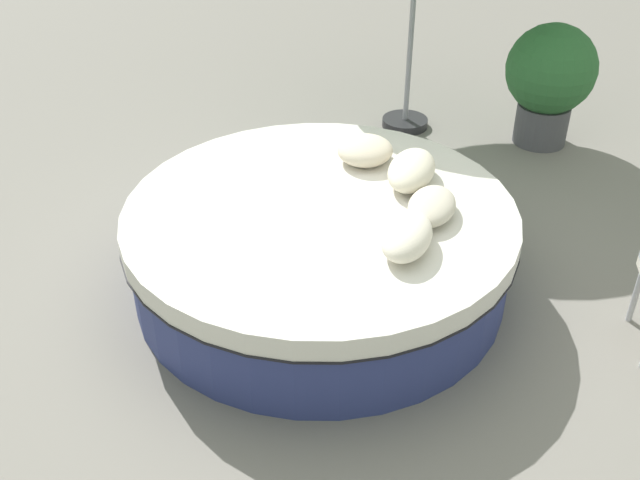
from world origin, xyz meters
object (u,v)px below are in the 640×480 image
(throw_pillow_1, at_px, (432,206))
(throw_pillow_2, at_px, (412,170))
(throw_pillow_0, at_px, (407,236))
(planter, at_px, (550,77))
(round_bed, at_px, (320,247))
(throw_pillow_3, at_px, (365,150))

(throw_pillow_1, height_order, throw_pillow_2, throw_pillow_2)
(throw_pillow_0, relative_size, throw_pillow_1, 1.07)
(planter, bearing_deg, throw_pillow_0, -12.49)
(round_bed, xyz_separation_m, planter, (-2.71, 1.29, 0.32))
(throw_pillow_3, height_order, planter, planter)
(planter, bearing_deg, round_bed, -25.43)
(throw_pillow_1, xyz_separation_m, planter, (-2.58, 0.59, -0.06))
(round_bed, height_order, throw_pillow_0, throw_pillow_0)
(throw_pillow_0, bearing_deg, planter, 167.51)
(throw_pillow_2, relative_size, planter, 0.50)
(throw_pillow_2, distance_m, planter, 2.35)
(throw_pillow_2, distance_m, throw_pillow_3, 0.43)
(throw_pillow_0, bearing_deg, throw_pillow_1, 169.89)
(throw_pillow_0, height_order, throw_pillow_2, throw_pillow_2)
(throw_pillow_3, xyz_separation_m, planter, (-2.00, 1.18, -0.07))
(throw_pillow_1, relative_size, throw_pillow_3, 1.15)
(round_bed, bearing_deg, throw_pillow_2, 135.76)
(throw_pillow_0, xyz_separation_m, throw_pillow_2, (-0.79, -0.13, 0.00))
(throw_pillow_1, bearing_deg, throw_pillow_0, -10.11)
(planter, bearing_deg, throw_pillow_2, -19.90)
(throw_pillow_0, bearing_deg, throw_pillow_3, -152.85)
(throw_pillow_0, xyz_separation_m, throw_pillow_3, (-1.00, -0.51, -0.01))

